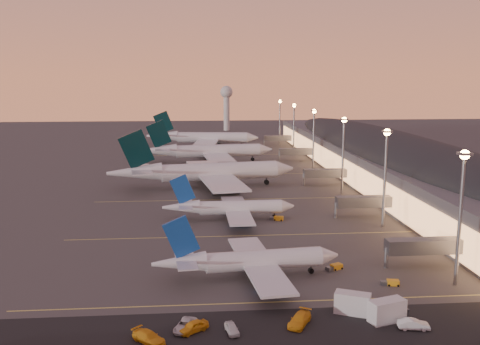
{
  "coord_description": "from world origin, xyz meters",
  "views": [
    {
      "loc": [
        -12.75,
        -132.44,
        38.99
      ],
      "look_at": [
        2.0,
        45.0,
        7.0
      ],
      "focal_mm": 40.0,
      "sensor_mm": 36.0,
      "label": 1
    }
  ],
  "objects_px": {
    "catering_truck_a": "(355,304)",
    "catering_truck_b": "(389,311)",
    "airliner_narrow_south": "(248,261)",
    "service_van_e": "(414,324)",
    "airliner_wide_far": "(203,138)",
    "airliner_narrow_north": "(229,208)",
    "baggage_tug_b": "(335,267)",
    "airliner_wide_mid": "(207,151)",
    "service_van_d": "(300,320)",
    "service_van_c": "(232,328)",
    "airliner_wide_near": "(204,172)",
    "radar_tower": "(227,100)",
    "service_van_a": "(185,325)",
    "service_van_f": "(193,327)",
    "baggage_tug_a": "(391,283)",
    "baggage_tug_c": "(277,218)",
    "service_van_b": "(149,337)"
  },
  "relations": [
    {
      "from": "radar_tower",
      "to": "service_van_c",
      "type": "relative_size",
      "value": 7.67
    },
    {
      "from": "airliner_wide_near",
      "to": "service_van_e",
      "type": "height_order",
      "value": "airliner_wide_near"
    },
    {
      "from": "radar_tower",
      "to": "airliner_wide_near",
      "type": "bearing_deg",
      "value": -95.59
    },
    {
      "from": "airliner_narrow_south",
      "to": "baggage_tug_a",
      "type": "bearing_deg",
      "value": -18.7
    },
    {
      "from": "radar_tower",
      "to": "baggage_tug_b",
      "type": "relative_size",
      "value": 8.47
    },
    {
      "from": "airliner_narrow_south",
      "to": "service_van_c",
      "type": "distance_m",
      "value": 23.27
    },
    {
      "from": "airliner_narrow_north",
      "to": "baggage_tug_b",
      "type": "height_order",
      "value": "airliner_narrow_north"
    },
    {
      "from": "airliner_narrow_south",
      "to": "airliner_wide_far",
      "type": "bearing_deg",
      "value": 85.66
    },
    {
      "from": "airliner_narrow_north",
      "to": "catering_truck_b",
      "type": "height_order",
      "value": "airliner_narrow_north"
    },
    {
      "from": "radar_tower",
      "to": "catering_truck_a",
      "type": "distance_m",
      "value": 311.42
    },
    {
      "from": "service_van_f",
      "to": "service_van_e",
      "type": "bearing_deg",
      "value": 50.86
    },
    {
      "from": "catering_truck_a",
      "to": "service_van_f",
      "type": "xyz_separation_m",
      "value": [
        -26.81,
        -4.24,
        -0.81
      ]
    },
    {
      "from": "airliner_narrow_south",
      "to": "service_van_e",
      "type": "xyz_separation_m",
      "value": [
        23.74,
        -23.76,
        -2.64
      ]
    },
    {
      "from": "service_van_a",
      "to": "service_van_c",
      "type": "distance_m",
      "value": 7.39
    },
    {
      "from": "airliner_wide_far",
      "to": "baggage_tug_b",
      "type": "xyz_separation_m",
      "value": [
        24.22,
        -197.46,
        -4.72
      ]
    },
    {
      "from": "airliner_wide_far",
      "to": "baggage_tug_b",
      "type": "relative_size",
      "value": 16.48
    },
    {
      "from": "catering_truck_b",
      "to": "service_van_f",
      "type": "relative_size",
      "value": 1.36
    },
    {
      "from": "airliner_wide_near",
      "to": "service_van_d",
      "type": "xyz_separation_m",
      "value": [
        13.39,
        -108.72,
        -4.65
      ]
    },
    {
      "from": "airliner_narrow_south",
      "to": "airliner_narrow_north",
      "type": "bearing_deg",
      "value": 85.2
    },
    {
      "from": "baggage_tug_a",
      "to": "service_van_c",
      "type": "xyz_separation_m",
      "value": [
        -31.35,
        -16.65,
        0.26
      ]
    },
    {
      "from": "airliner_wide_mid",
      "to": "catering_truck_b",
      "type": "height_order",
      "value": "airliner_wide_mid"
    },
    {
      "from": "airliner_wide_far",
      "to": "catering_truck_a",
      "type": "distance_m",
      "value": 219.33
    },
    {
      "from": "airliner_wide_far",
      "to": "service_van_d",
      "type": "xyz_separation_m",
      "value": [
        12.26,
        -221.38,
        -4.33
      ]
    },
    {
      "from": "baggage_tug_b",
      "to": "catering_truck_b",
      "type": "relative_size",
      "value": 0.55
    },
    {
      "from": "catering_truck_b",
      "to": "service_van_a",
      "type": "bearing_deg",
      "value": 162.83
    },
    {
      "from": "baggage_tug_c",
      "to": "service_van_d",
      "type": "distance_m",
      "value": 63.01
    },
    {
      "from": "airliner_wide_mid",
      "to": "catering_truck_b",
      "type": "relative_size",
      "value": 8.96
    },
    {
      "from": "catering_truck_a",
      "to": "catering_truck_b",
      "type": "xyz_separation_m",
      "value": [
        4.72,
        -3.08,
        0.03
      ]
    },
    {
      "from": "airliner_wide_near",
      "to": "radar_tower",
      "type": "relative_size",
      "value": 2.06
    },
    {
      "from": "baggage_tug_a",
      "to": "service_van_c",
      "type": "relative_size",
      "value": 0.85
    },
    {
      "from": "baggage_tug_a",
      "to": "service_van_f",
      "type": "bearing_deg",
      "value": -146.5
    },
    {
      "from": "baggage_tug_b",
      "to": "catering_truck_b",
      "type": "distance_m",
      "value": 23.98
    },
    {
      "from": "airliner_narrow_north",
      "to": "airliner_wide_far",
      "type": "bearing_deg",
      "value": 90.74
    },
    {
      "from": "airliner_wide_near",
      "to": "radar_tower",
      "type": "height_order",
      "value": "radar_tower"
    },
    {
      "from": "baggage_tug_a",
      "to": "baggage_tug_b",
      "type": "relative_size",
      "value": 0.94
    },
    {
      "from": "airliner_wide_near",
      "to": "catering_truck_a",
      "type": "distance_m",
      "value": 108.13
    },
    {
      "from": "airliner_narrow_south",
      "to": "airliner_wide_mid",
      "type": "bearing_deg",
      "value": 85.88
    },
    {
      "from": "airliner_wide_mid",
      "to": "baggage_tug_b",
      "type": "height_order",
      "value": "airliner_wide_mid"
    },
    {
      "from": "airliner_wide_mid",
      "to": "service_van_b",
      "type": "bearing_deg",
      "value": -99.75
    },
    {
      "from": "airliner_wide_mid",
      "to": "catering_truck_b",
      "type": "bearing_deg",
      "value": -86.76
    },
    {
      "from": "airliner_wide_near",
      "to": "service_van_a",
      "type": "distance_m",
      "value": 109.2
    },
    {
      "from": "airliner_wide_mid",
      "to": "catering_truck_a",
      "type": "xyz_separation_m",
      "value": [
        21.02,
        -162.59,
        -3.45
      ]
    },
    {
      "from": "airliner_wide_near",
      "to": "service_van_d",
      "type": "bearing_deg",
      "value": -91.5
    },
    {
      "from": "service_van_f",
      "to": "catering_truck_a",
      "type": "bearing_deg",
      "value": 63.06
    },
    {
      "from": "airliner_narrow_north",
      "to": "airliner_wide_far",
      "type": "height_order",
      "value": "airliner_wide_far"
    },
    {
      "from": "airliner_narrow_south",
      "to": "service_van_b",
      "type": "distance_m",
      "value": 30.24
    },
    {
      "from": "airliner_narrow_north",
      "to": "service_van_e",
      "type": "xyz_separation_m",
      "value": [
        24.69,
        -67.35,
        -2.57
      ]
    },
    {
      "from": "airliner_wide_mid",
      "to": "service_van_d",
      "type": "xyz_separation_m",
      "value": [
        11.14,
        -165.78,
        -4.26
      ]
    },
    {
      "from": "airliner_wide_far",
      "to": "service_van_e",
      "type": "relative_size",
      "value": 12.92
    },
    {
      "from": "airliner_wide_near",
      "to": "baggage_tug_a",
      "type": "xyz_separation_m",
      "value": [
        33.8,
        -93.91,
        -5.06
      ]
    }
  ]
}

